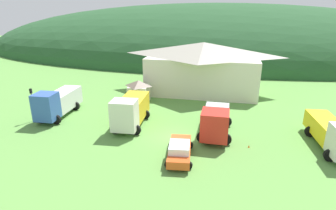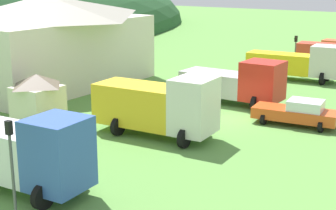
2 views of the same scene
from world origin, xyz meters
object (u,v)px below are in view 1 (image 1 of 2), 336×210
object	(u,v)px
traffic_cone_near_pickup	(249,147)
depot_building	(203,66)
box_truck_blue	(57,102)
flatbed_truck_yellow	(333,133)
heavy_rig_striped	(130,110)
crane_truck_red	(216,121)
service_pickup_orange	(180,150)
traffic_light_west	(32,101)
play_shed_cream	(139,91)

from	to	relation	value
traffic_cone_near_pickup	depot_building	bearing A→B (deg)	108.67
box_truck_blue	flatbed_truck_yellow	world-z (taller)	box_truck_blue
flatbed_truck_yellow	heavy_rig_striped	bearing A→B (deg)	-98.19
box_truck_blue	heavy_rig_striped	xyz separation A→B (m)	(9.59, -0.93, 0.08)
box_truck_blue	traffic_cone_near_pickup	world-z (taller)	box_truck_blue
heavy_rig_striped	crane_truck_red	size ratio (longest dim) A/B	0.99
service_pickup_orange	traffic_light_west	world-z (taller)	traffic_light_west
heavy_rig_striped	service_pickup_orange	distance (m)	8.95
box_truck_blue	traffic_cone_near_pickup	size ratio (longest dim) A/B	15.42
flatbed_truck_yellow	service_pickup_orange	world-z (taller)	flatbed_truck_yellow
traffic_light_west	play_shed_cream	bearing A→B (deg)	43.70
traffic_cone_near_pickup	box_truck_blue	bearing A→B (deg)	171.04
depot_building	crane_truck_red	size ratio (longest dim) A/B	2.34
play_shed_cream	traffic_cone_near_pickup	size ratio (longest dim) A/B	6.04
service_pickup_orange	traffic_cone_near_pickup	bearing A→B (deg)	112.73
traffic_light_west	traffic_cone_near_pickup	size ratio (longest dim) A/B	7.66
service_pickup_orange	flatbed_truck_yellow	bearing A→B (deg)	102.67
traffic_light_west	traffic_cone_near_pickup	xyz separation A→B (m)	(24.13, -1.59, -2.42)
traffic_light_west	depot_building	bearing A→B (deg)	43.37
play_shed_cream	traffic_light_west	distance (m)	13.50
traffic_light_west	crane_truck_red	bearing A→B (deg)	1.19
traffic_cone_near_pickup	traffic_light_west	bearing A→B (deg)	176.22
depot_building	traffic_cone_near_pickup	xyz separation A→B (m)	(6.25, -18.49, -3.91)
service_pickup_orange	traffic_cone_near_pickup	xyz separation A→B (m)	(6.10, 3.42, -0.83)
flatbed_truck_yellow	depot_building	bearing A→B (deg)	-146.03
play_shed_cream	crane_truck_red	bearing A→B (deg)	-38.75
crane_truck_red	traffic_light_west	distance (m)	20.82
heavy_rig_striped	crane_truck_red	xyz separation A→B (m)	(9.34, -0.55, -0.23)
play_shed_cream	heavy_rig_striped	world-z (taller)	heavy_rig_striped
heavy_rig_striped	flatbed_truck_yellow	world-z (taller)	heavy_rig_striped
depot_building	play_shed_cream	bearing A→B (deg)	-137.02
flatbed_truck_yellow	traffic_light_west	world-z (taller)	traffic_light_west
traffic_cone_near_pickup	service_pickup_orange	bearing A→B (deg)	-150.73
crane_truck_red	traffic_light_west	size ratio (longest dim) A/B	1.93
depot_building	traffic_cone_near_pickup	world-z (taller)	depot_building
heavy_rig_striped	flatbed_truck_yellow	size ratio (longest dim) A/B	0.90
box_truck_blue	crane_truck_red	size ratio (longest dim) A/B	1.04
box_truck_blue	crane_truck_red	bearing A→B (deg)	82.18
box_truck_blue	play_shed_cream	bearing A→B (deg)	129.88
play_shed_cream	traffic_light_west	bearing A→B (deg)	-136.30
crane_truck_red	play_shed_cream	bearing A→B (deg)	-128.53
service_pickup_orange	traffic_light_west	xyz separation A→B (m)	(-18.03, 5.01, 1.59)
heavy_rig_striped	flatbed_truck_yellow	xyz separation A→B (m)	(20.10, -1.28, -0.27)
depot_building	crane_truck_red	xyz separation A→B (m)	(2.92, -16.46, -2.25)
service_pickup_orange	traffic_light_west	bearing A→B (deg)	-112.09
flatbed_truck_yellow	traffic_light_west	size ratio (longest dim) A/B	2.12
crane_truck_red	traffic_cone_near_pickup	size ratio (longest dim) A/B	14.78
depot_building	flatbed_truck_yellow	size ratio (longest dim) A/B	2.13
depot_building	service_pickup_orange	world-z (taller)	depot_building
heavy_rig_striped	traffic_light_west	xyz separation A→B (m)	(-11.46, -0.98, 0.53)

